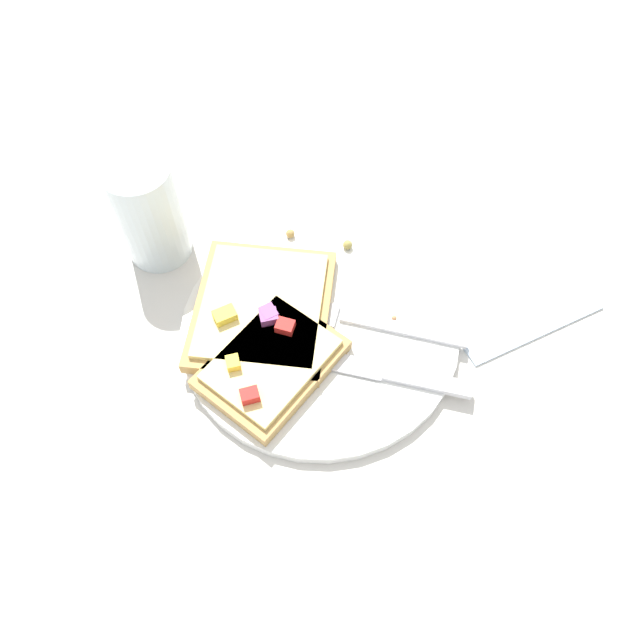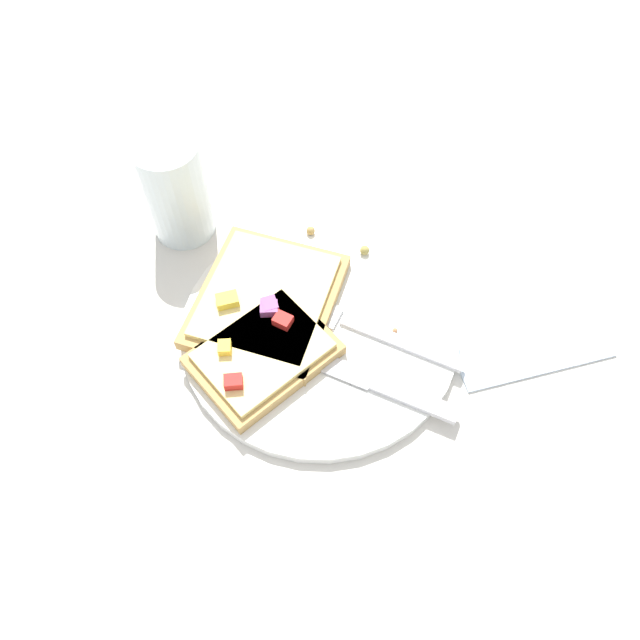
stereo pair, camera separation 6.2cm
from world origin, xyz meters
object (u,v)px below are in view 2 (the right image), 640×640
(pizza_slice_main, at_px, (266,300))
(drinking_glass, at_px, (175,190))
(plate, at_px, (320,328))
(pizza_slice_corner, at_px, (263,354))
(napkin, at_px, (524,333))
(knife, at_px, (363,378))
(fork, at_px, (354,324))

(pizza_slice_main, relative_size, drinking_glass, 1.66)
(plate, height_order, drinking_glass, drinking_glass)
(drinking_glass, bearing_deg, pizza_slice_corner, 104.29)
(plate, distance_m, napkin, 0.21)
(pizza_slice_corner, bearing_deg, napkin, -33.38)
(plate, relative_size, knife, 1.51)
(plate, bearing_deg, knife, 109.07)
(pizza_slice_main, bearing_deg, napkin, 101.58)
(fork, relative_size, pizza_slice_main, 0.84)
(pizza_slice_main, xyz_separation_m, pizza_slice_corner, (0.02, 0.06, 0.00))
(fork, relative_size, drinking_glass, 1.40)
(fork, height_order, knife, knife)
(knife, xyz_separation_m, drinking_glass, (0.14, -0.24, 0.05))
(plate, relative_size, fork, 1.66)
(drinking_glass, relative_size, napkin, 0.76)
(plate, distance_m, fork, 0.04)
(pizza_slice_main, bearing_deg, knife, 65.94)
(pizza_slice_main, height_order, napkin, pizza_slice_main)
(knife, xyz_separation_m, napkin, (-0.18, -0.01, -0.01))
(pizza_slice_main, bearing_deg, plate, 83.62)
(napkin, bearing_deg, fork, -16.03)
(pizza_slice_main, bearing_deg, pizza_slice_corner, 17.68)
(knife, distance_m, pizza_slice_corner, 0.10)
(knife, height_order, napkin, knife)
(napkin, bearing_deg, drinking_glass, -36.28)
(napkin, bearing_deg, pizza_slice_main, -20.87)
(knife, relative_size, pizza_slice_main, 0.93)
(knife, bearing_deg, pizza_slice_main, -17.33)
(fork, xyz_separation_m, pizza_slice_main, (0.08, -0.05, 0.01))
(pizza_slice_corner, distance_m, napkin, 0.27)
(fork, bearing_deg, pizza_slice_corner, 48.67)
(fork, xyz_separation_m, pizza_slice_corner, (0.10, 0.01, 0.01))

